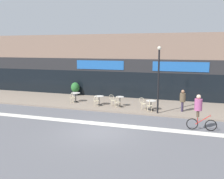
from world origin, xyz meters
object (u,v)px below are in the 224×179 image
object	(u,v)px
pedestrian_near_end	(183,99)
cafe_chair_2_side	(112,99)
cafe_chair_3_near	(150,105)
cafe_chair_0_near	(72,97)
cafe_chair_1_near	(96,100)
planter_pot	(75,88)
bistro_table_3	(151,103)
cafe_chair_2_near	(118,101)
lamp_post	(159,75)
bistro_table_1	(99,98)
bistro_table_0	(76,95)
cyclist_0	(199,109)
bistro_table_2	(120,99)
cafe_chair_3_side	(143,103)

from	to	relation	value
pedestrian_near_end	cafe_chair_2_side	bearing A→B (deg)	-174.15
cafe_chair_2_side	cafe_chair_3_near	xyz separation A→B (m)	(3.20, -1.10, 0.00)
cafe_chair_3_near	cafe_chair_0_near	bearing A→B (deg)	77.04
cafe_chair_1_near	planter_pot	size ratio (longest dim) A/B	0.70
bistro_table_3	cafe_chair_2_near	bearing A→B (deg)	-176.80
cafe_chair_2_near	lamp_post	world-z (taller)	lamp_post
bistro_table_1	cafe_chair_2_near	size ratio (longest dim) A/B	0.87
bistro_table_3	cafe_chair_2_near	world-z (taller)	cafe_chair_2_near
bistro_table_0	lamp_post	bearing A→B (deg)	-13.99
bistro_table_0	cyclist_0	size ratio (longest dim) A/B	0.37
pedestrian_near_end	planter_pot	bearing A→B (deg)	169.69
bistro_table_0	bistro_table_2	bearing A→B (deg)	-7.09
cafe_chair_0_near	cafe_chair_2_side	xyz separation A→B (m)	(3.53, 0.10, 0.00)
cafe_chair_2_near	cafe_chair_2_side	bearing A→B (deg)	52.89
bistro_table_0	bistro_table_3	bearing A→B (deg)	-8.44
bistro_table_2	cyclist_0	distance (m)	7.26
cafe_chair_0_near	cafe_chair_2_side	bearing A→B (deg)	-87.61
cafe_chair_0_near	cafe_chair_1_near	bearing A→B (deg)	-102.70
cafe_chair_1_near	lamp_post	size ratio (longest dim) A/B	0.19
bistro_table_0	lamp_post	world-z (taller)	lamp_post
cafe_chair_2_side	planter_pot	xyz separation A→B (m)	(-4.89, 3.23, 0.19)
cafe_chair_1_near	cyclist_0	xyz separation A→B (m)	(7.75, -3.40, 0.59)
cafe_chair_3_side	planter_pot	distance (m)	8.34
cafe_chair_2_near	lamp_post	xyz separation A→B (m)	(3.21, -0.69, 2.24)
bistro_table_0	planter_pot	size ratio (longest dim) A/B	0.60
cafe_chair_1_near	cafe_chair_3_near	distance (m)	4.37
bistro_table_2	cafe_chair_2_side	size ratio (longest dim) A/B	0.86
bistro_table_1	bistro_table_2	bearing A→B (deg)	1.69
cafe_chair_2_near	cafe_chair_2_side	xyz separation A→B (m)	(-0.61, 0.62, 0.00)
bistro_table_1	planter_pot	world-z (taller)	planter_pot
bistro_table_2	lamp_post	world-z (taller)	lamp_post
bistro_table_3	cafe_chair_2_near	size ratio (longest dim) A/B	0.83
lamp_post	cafe_chair_3_near	bearing A→B (deg)	161.45
cafe_chair_1_near	bistro_table_3	bearing A→B (deg)	-81.42
cafe_chair_3_near	cafe_chair_3_side	xyz separation A→B (m)	(-0.63, 0.63, 0.00)
bistro_table_3	cafe_chair_2_side	bearing A→B (deg)	171.56
cafe_chair_3_near	lamp_post	distance (m)	2.33
cafe_chair_3_near	bistro_table_0	bearing A→B (deg)	71.91
cafe_chair_2_near	pedestrian_near_end	xyz separation A→B (m)	(4.84, 0.40, 0.43)
cafe_chair_3_side	cyclist_0	bearing A→B (deg)	-40.97
bistro_table_2	cafe_chair_0_near	distance (m)	4.15
lamp_post	cafe_chair_3_side	bearing A→B (deg)	146.29
cafe_chair_1_near	cafe_chair_3_near	xyz separation A→B (m)	(4.35, -0.43, 0.00)
bistro_table_1	cafe_chair_1_near	distance (m)	0.63
cyclist_0	cafe_chair_3_side	bearing A→B (deg)	136.27
bistro_table_3	cafe_chair_3_near	distance (m)	0.63
bistro_table_0	bistro_table_2	xyz separation A→B (m)	(4.15, -0.52, -0.01)
cafe_chair_2_side	cafe_chair_3_near	bearing A→B (deg)	-23.91
bistro_table_3	cafe_chair_3_side	distance (m)	0.63
cafe_chair_1_near	cafe_chair_2_side	bearing A→B (deg)	-53.68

